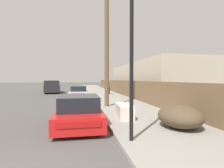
{
  "coord_description": "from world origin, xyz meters",
  "views": [
    {
      "loc": [
        2.0,
        -2.7,
        2.01
      ],
      "look_at": [
        4.04,
        7.92,
        1.71
      ],
      "focal_mm": 28.0,
      "sensor_mm": 36.0,
      "label": 1
    }
  ],
  "objects_px": {
    "parked_sports_car_red": "(79,111)",
    "pickup_truck": "(53,87)",
    "brush_pile": "(180,116)",
    "utility_pole": "(107,39)",
    "pedestrian": "(109,87)",
    "discarded_fridge": "(124,111)",
    "street_lamp": "(132,49)",
    "car_parked_mid": "(79,92)"
  },
  "relations": [
    {
      "from": "car_parked_mid",
      "to": "pickup_truck",
      "type": "relative_size",
      "value": 0.81
    },
    {
      "from": "brush_pile",
      "to": "discarded_fridge",
      "type": "bearing_deg",
      "value": 127.85
    },
    {
      "from": "pedestrian",
      "to": "car_parked_mid",
      "type": "bearing_deg",
      "value": -141.19
    },
    {
      "from": "car_parked_mid",
      "to": "brush_pile",
      "type": "distance_m",
      "value": 13.15
    },
    {
      "from": "pickup_truck",
      "to": "pedestrian",
      "type": "xyz_separation_m",
      "value": [
        7.45,
        -4.71,
        0.1
      ]
    },
    {
      "from": "car_parked_mid",
      "to": "brush_pile",
      "type": "relative_size",
      "value": 2.4
    },
    {
      "from": "discarded_fridge",
      "to": "pedestrian",
      "type": "distance_m",
      "value": 13.51
    },
    {
      "from": "car_parked_mid",
      "to": "pickup_truck",
      "type": "height_order",
      "value": "pickup_truck"
    },
    {
      "from": "parked_sports_car_red",
      "to": "street_lamp",
      "type": "distance_m",
      "value": 3.92
    },
    {
      "from": "car_parked_mid",
      "to": "street_lamp",
      "type": "height_order",
      "value": "street_lamp"
    },
    {
      "from": "pickup_truck",
      "to": "discarded_fridge",
      "type": "bearing_deg",
      "value": 103.61
    },
    {
      "from": "discarded_fridge",
      "to": "parked_sports_car_red",
      "type": "height_order",
      "value": "parked_sports_car_red"
    },
    {
      "from": "discarded_fridge",
      "to": "street_lamp",
      "type": "bearing_deg",
      "value": -97.48
    },
    {
      "from": "street_lamp",
      "to": "utility_pole",
      "type": "bearing_deg",
      "value": 87.11
    },
    {
      "from": "pedestrian",
      "to": "utility_pole",
      "type": "bearing_deg",
      "value": -100.7
    },
    {
      "from": "street_lamp",
      "to": "parked_sports_car_red",
      "type": "bearing_deg",
      "value": 119.93
    },
    {
      "from": "car_parked_mid",
      "to": "pickup_truck",
      "type": "xyz_separation_m",
      "value": [
        -3.73,
        7.7,
        0.3
      ]
    },
    {
      "from": "parked_sports_car_red",
      "to": "utility_pole",
      "type": "distance_m",
      "value": 6.25
    },
    {
      "from": "parked_sports_car_red",
      "to": "brush_pile",
      "type": "relative_size",
      "value": 2.34
    },
    {
      "from": "pickup_truck",
      "to": "brush_pile",
      "type": "distance_m",
      "value": 21.64
    },
    {
      "from": "discarded_fridge",
      "to": "car_parked_mid",
      "type": "relative_size",
      "value": 0.37
    },
    {
      "from": "pickup_truck",
      "to": "parked_sports_car_red",
      "type": "bearing_deg",
      "value": 96.9
    },
    {
      "from": "parked_sports_car_red",
      "to": "pickup_truck",
      "type": "height_order",
      "value": "pickup_truck"
    },
    {
      "from": "brush_pile",
      "to": "pedestrian",
      "type": "bearing_deg",
      "value": 90.4
    },
    {
      "from": "parked_sports_car_red",
      "to": "pedestrian",
      "type": "height_order",
      "value": "pedestrian"
    },
    {
      "from": "street_lamp",
      "to": "pedestrian",
      "type": "xyz_separation_m",
      "value": [
        2.18,
        16.59,
        -1.93
      ]
    },
    {
      "from": "car_parked_mid",
      "to": "brush_pile",
      "type": "height_order",
      "value": "car_parked_mid"
    },
    {
      "from": "pickup_truck",
      "to": "pedestrian",
      "type": "bearing_deg",
      "value": 143.32
    },
    {
      "from": "brush_pile",
      "to": "utility_pole",
      "type": "bearing_deg",
      "value": 108.21
    },
    {
      "from": "utility_pole",
      "to": "street_lamp",
      "type": "xyz_separation_m",
      "value": [
        -0.35,
        -6.92,
        -1.86
      ]
    },
    {
      "from": "pickup_truck",
      "to": "street_lamp",
      "type": "height_order",
      "value": "street_lamp"
    },
    {
      "from": "discarded_fridge",
      "to": "car_parked_mid",
      "type": "height_order",
      "value": "car_parked_mid"
    },
    {
      "from": "car_parked_mid",
      "to": "utility_pole",
      "type": "xyz_separation_m",
      "value": [
        1.89,
        -6.68,
        4.19
      ]
    },
    {
      "from": "utility_pole",
      "to": "street_lamp",
      "type": "bearing_deg",
      "value": -92.89
    },
    {
      "from": "pickup_truck",
      "to": "utility_pole",
      "type": "height_order",
      "value": "utility_pole"
    },
    {
      "from": "street_lamp",
      "to": "brush_pile",
      "type": "relative_size",
      "value": 2.51
    },
    {
      "from": "discarded_fridge",
      "to": "pedestrian",
      "type": "bearing_deg",
      "value": 86.73
    },
    {
      "from": "utility_pole",
      "to": "pedestrian",
      "type": "xyz_separation_m",
      "value": [
        1.83,
        9.68,
        -3.79
      ]
    },
    {
      "from": "car_parked_mid",
      "to": "discarded_fridge",
      "type": "bearing_deg",
      "value": -75.67
    },
    {
      "from": "brush_pile",
      "to": "pickup_truck",
      "type": "bearing_deg",
      "value": 110.44
    },
    {
      "from": "utility_pole",
      "to": "parked_sports_car_red",
      "type": "bearing_deg",
      "value": -114.46
    },
    {
      "from": "parked_sports_car_red",
      "to": "car_parked_mid",
      "type": "distance_m",
      "value": 10.89
    }
  ]
}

